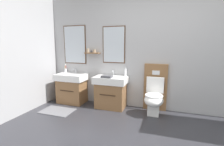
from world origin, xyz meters
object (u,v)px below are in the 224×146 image
at_px(toilet, 154,95).
at_px(folded_hand_towel, 107,77).
at_px(soap_dispenser, 126,72).
at_px(toothbrush_cup, 66,70).
at_px(vanity_sink_right, 111,91).
at_px(vanity_sink_left, 72,87).

xyz_separation_m(toilet, folded_hand_towel, (-0.98, -0.15, 0.35)).
height_order(soap_dispenser, folded_hand_towel, soap_dispenser).
relative_size(toilet, soap_dispenser, 5.01).
bearing_deg(soap_dispenser, toilet, -14.56).
bearing_deg(toothbrush_cup, vanity_sink_right, -7.40).
bearing_deg(folded_hand_towel, vanity_sink_left, 171.42).
xyz_separation_m(vanity_sink_right, toothbrush_cup, (-1.28, 0.17, 0.39)).
xyz_separation_m(vanity_sink_left, soap_dispenser, (1.29, 0.18, 0.42)).
xyz_separation_m(vanity_sink_right, toilet, (0.94, 0.01, 0.00)).
bearing_deg(vanity_sink_right, vanity_sink_left, 180.00).
bearing_deg(toothbrush_cup, vanity_sink_left, -30.97).
distance_m(toilet, soap_dispenser, 0.80).
xyz_separation_m(vanity_sink_right, soap_dispenser, (0.29, 0.18, 0.42)).
xyz_separation_m(toothbrush_cup, soap_dispenser, (1.56, 0.01, 0.03)).
relative_size(soap_dispenser, folded_hand_towel, 0.91).
xyz_separation_m(vanity_sink_right, folded_hand_towel, (-0.04, -0.15, 0.36)).
xyz_separation_m(toothbrush_cup, folded_hand_towel, (1.24, -0.31, -0.03)).
height_order(toilet, soap_dispenser, toilet).
bearing_deg(soap_dispenser, vanity_sink_right, -148.41).
xyz_separation_m(soap_dispenser, folded_hand_towel, (-0.33, -0.32, -0.06)).
relative_size(vanity_sink_left, soap_dispenser, 3.57).
height_order(vanity_sink_right, folded_hand_towel, folded_hand_towel).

